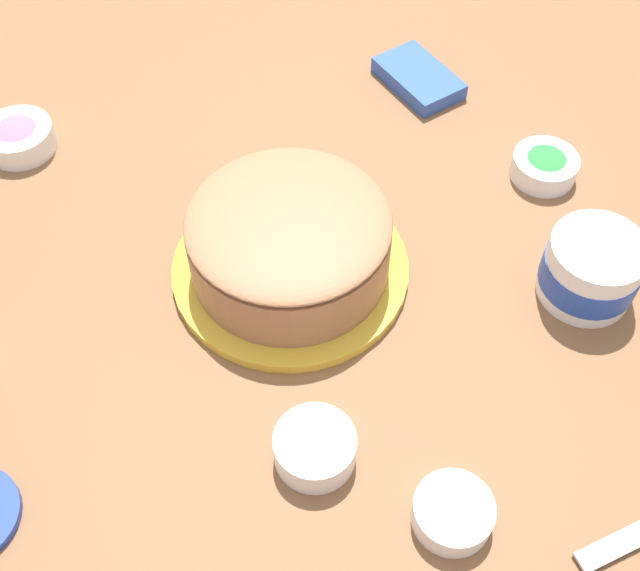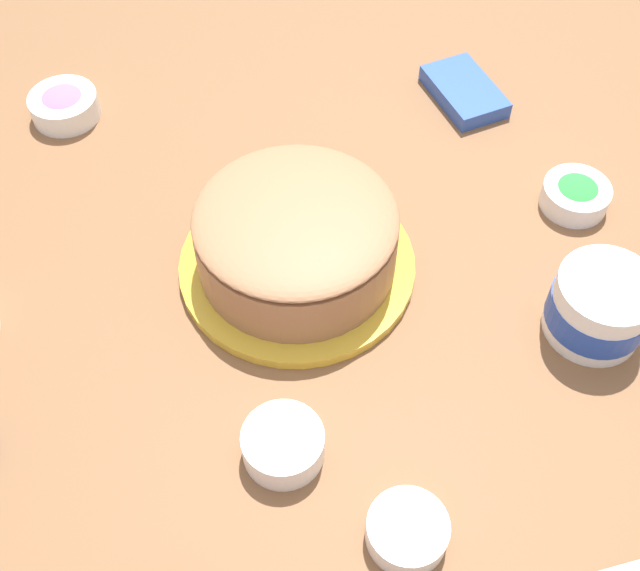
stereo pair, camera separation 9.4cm
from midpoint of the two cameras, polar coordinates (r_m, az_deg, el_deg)
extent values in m
plane|color=brown|center=(0.95, -1.64, -2.66)|extent=(1.54, 1.54, 0.00)
cylinder|color=gold|center=(0.99, -4.82, 1.02)|extent=(0.29, 0.29, 0.01)
cylinder|color=#DBB77A|center=(0.96, -4.97, 2.43)|extent=(0.22, 0.22, 0.06)
cylinder|color=#9E6B47|center=(0.96, -4.99, 2.62)|extent=(0.24, 0.24, 0.07)
ellipsoid|color=#9E6B47|center=(0.93, -5.19, 4.35)|extent=(0.24, 0.24, 0.03)
cylinder|color=white|center=(0.98, 16.14, 0.95)|extent=(0.11, 0.11, 0.08)
cylinder|color=#2347B2|center=(0.99, 16.09, 0.80)|extent=(0.12, 0.12, 0.04)
cylinder|color=#9E6B47|center=(0.96, 16.63, 2.28)|extent=(0.10, 0.10, 0.01)
cube|color=silver|center=(0.87, 18.71, -16.64)|extent=(0.05, 0.14, 0.00)
cylinder|color=white|center=(1.22, -22.69, 9.51)|extent=(0.10, 0.10, 0.04)
cylinder|color=pink|center=(1.22, -22.77, 9.70)|extent=(0.08, 0.08, 0.01)
ellipsoid|color=pink|center=(1.22, -22.87, 9.93)|extent=(0.07, 0.07, 0.02)
cylinder|color=white|center=(0.83, 6.11, -16.00)|extent=(0.08, 0.08, 0.03)
cylinder|color=#B251C6|center=(0.83, 6.10, -16.03)|extent=(0.07, 0.07, 0.01)
ellipsoid|color=#B251C6|center=(0.83, 6.14, -15.86)|extent=(0.06, 0.06, 0.02)
cylinder|color=white|center=(0.85, -3.58, -11.68)|extent=(0.09, 0.09, 0.04)
cylinder|color=yellow|center=(0.85, -3.59, -11.66)|extent=(0.07, 0.07, 0.01)
ellipsoid|color=yellow|center=(0.85, -3.61, -11.46)|extent=(0.06, 0.06, 0.02)
cylinder|color=white|center=(1.12, 13.33, 8.06)|extent=(0.09, 0.09, 0.03)
cylinder|color=green|center=(1.12, 13.37, 8.22)|extent=(0.07, 0.07, 0.01)
ellipsoid|color=green|center=(1.12, 13.44, 8.47)|extent=(0.06, 0.06, 0.02)
cube|color=#2D51B2|center=(1.24, 4.80, 14.33)|extent=(0.15, 0.12, 0.02)
camera|label=1|loc=(0.05, -92.87, -3.85)|focal=45.11mm
camera|label=2|loc=(0.05, 87.13, 3.85)|focal=45.11mm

